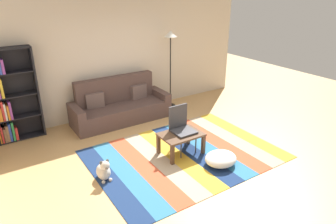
{
  "coord_description": "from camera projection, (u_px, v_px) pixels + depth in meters",
  "views": [
    {
      "loc": [
        -3.01,
        -4.09,
        2.96
      ],
      "look_at": [
        -0.01,
        0.51,
        0.65
      ],
      "focal_mm": 32.51,
      "sensor_mm": 36.0,
      "label": 1
    }
  ],
  "objects": [
    {
      "name": "coffee_table",
      "position": [
        181.0,
        137.0,
        5.63
      ],
      "size": [
        0.78,
        0.55,
        0.41
      ],
      "color": "#513826",
      "rests_on": "rug"
    },
    {
      "name": "ground_plane",
      "position": [
        183.0,
        152.0,
        5.82
      ],
      "size": [
        14.0,
        14.0,
        0.0
      ],
      "primitive_type": "plane",
      "color": "tan"
    },
    {
      "name": "couch",
      "position": [
        120.0,
        106.0,
        7.07
      ],
      "size": [
        2.26,
        0.8,
        1.0
      ],
      "color": "#4C3833",
      "rests_on": "ground_plane"
    },
    {
      "name": "standing_lamp",
      "position": [
        170.0,
        44.0,
        7.4
      ],
      "size": [
        0.32,
        0.32,
        1.93
      ],
      "color": "black",
      "rests_on": "ground_plane"
    },
    {
      "name": "rug",
      "position": [
        184.0,
        154.0,
        5.73
      ],
      "size": [
        3.38,
        2.46,
        0.01
      ],
      "color": "navy",
      "rests_on": "ground_plane"
    },
    {
      "name": "folding_chair",
      "position": [
        181.0,
        125.0,
        5.68
      ],
      "size": [
        0.4,
        0.4,
        0.9
      ],
      "rotation": [
        0.0,
        0.0,
        -0.67
      ],
      "color": "#38383D",
      "rests_on": "ground_plane"
    },
    {
      "name": "tv_remote",
      "position": [
        187.0,
        132.0,
        5.64
      ],
      "size": [
        0.13,
        0.15,
        0.02
      ],
      "primitive_type": "cube",
      "rotation": [
        0.0,
        0.0,
        0.66
      ],
      "color": "black",
      "rests_on": "coffee_table"
    },
    {
      "name": "bookshelf",
      "position": [
        8.0,
        98.0,
        5.95
      ],
      "size": [
        0.9,
        0.28,
        1.88
      ],
      "color": "black",
      "rests_on": "ground_plane"
    },
    {
      "name": "pouf",
      "position": [
        221.0,
        159.0,
        5.35
      ],
      "size": [
        0.58,
        0.51,
        0.23
      ],
      "primitive_type": "ellipsoid",
      "color": "white",
      "rests_on": "rug"
    },
    {
      "name": "back_wall",
      "position": [
        122.0,
        57.0,
        7.26
      ],
      "size": [
        6.8,
        0.1,
        2.7
      ],
      "primitive_type": "cube",
      "color": "beige",
      "rests_on": "ground_plane"
    },
    {
      "name": "dog",
      "position": [
        104.0,
        171.0,
        4.94
      ],
      "size": [
        0.22,
        0.35,
        0.4
      ],
      "color": "beige",
      "rests_on": "ground_plane"
    }
  ]
}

